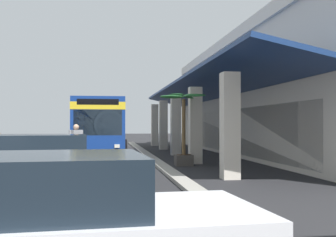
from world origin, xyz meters
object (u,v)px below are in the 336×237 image
at_px(pedestrian, 76,143).
at_px(potted_palm, 184,143).
at_px(parked_sedan_white, 27,231).
at_px(transit_bus, 100,123).
at_px(parked_sedan_charcoal, 46,160).

height_order(pedestrian, potted_palm, potted_palm).
bearing_deg(potted_palm, parked_sedan_white, -16.25).
xyz_separation_m(transit_bus, pedestrian, (7.50, -0.89, -0.85)).
xyz_separation_m(transit_bus, parked_sedan_charcoal, (13.26, -1.30, -1.10)).
relative_size(parked_sedan_white, potted_palm, 1.44).
bearing_deg(transit_bus, parked_sedan_charcoal, -5.59).
bearing_deg(potted_palm, transit_bus, -154.69).
xyz_separation_m(transit_bus, parked_sedan_white, (21.45, -0.36, -1.10)).
distance_m(parked_sedan_charcoal, potted_palm, 7.44).
relative_size(transit_bus, parked_sedan_charcoal, 2.48).
height_order(parked_sedan_charcoal, pedestrian, pedestrian).
relative_size(parked_sedan_charcoal, pedestrian, 2.56).
xyz_separation_m(parked_sedan_charcoal, parked_sedan_white, (8.19, 0.94, 0.00)).
xyz_separation_m(transit_bus, potted_palm, (7.71, 3.65, -0.87)).
relative_size(transit_bus, potted_palm, 3.58).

